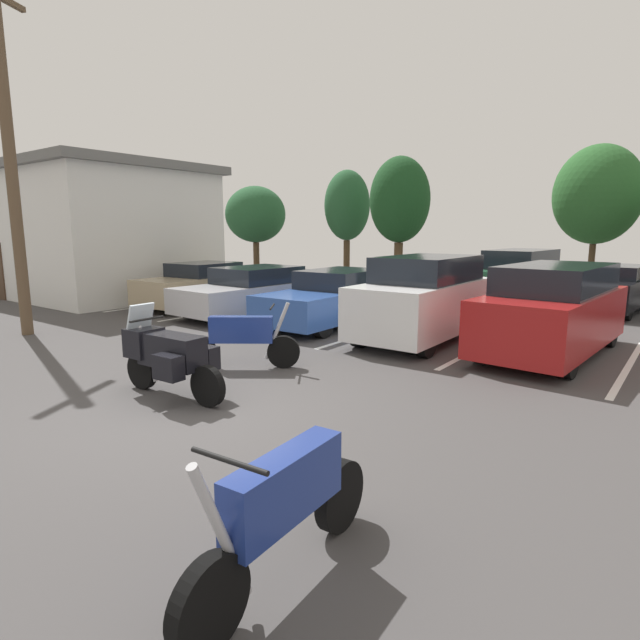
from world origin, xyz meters
name	(u,v)px	position (x,y,z in m)	size (l,w,h in m)	color
ground	(185,414)	(0.00, 0.00, -0.05)	(44.00, 44.00, 0.10)	#423F3F
motorcycle_touring	(168,355)	(-0.73, 0.30, 0.66)	(2.13, 0.96, 1.40)	black
motorcycle_second	(284,509)	(3.48, -1.85, 0.57)	(0.62, 2.16, 1.26)	black
motorcycle_third	(242,338)	(-1.00, 2.16, 0.56)	(1.82, 1.38, 1.24)	black
parking_stripes	(330,325)	(-2.21, 6.63, 0.00)	(14.11, 4.95, 0.01)	silver
car_tan	(203,285)	(-7.68, 6.89, 0.71)	(2.05, 4.57, 1.47)	tan
car_silver	(252,291)	(-5.13, 6.66, 0.72)	(2.12, 4.83, 1.44)	#B7B7BC
car_blue	(335,298)	(-2.25, 6.92, 0.71)	(1.99, 4.93, 1.46)	#2D519E
car_white	(423,299)	(0.61, 6.41, 0.97)	(1.86, 4.25, 1.95)	white
car_red	(553,310)	(3.35, 6.74, 0.93)	(2.12, 4.83, 1.85)	maroon
car_far_green	(519,277)	(0.63, 13.92, 0.93)	(2.12, 4.70, 1.87)	#235638
car_far_black	(610,288)	(3.43, 13.91, 0.73)	(2.14, 4.60, 1.45)	black
building_side	(74,232)	(-15.12, 6.55, 2.47)	(11.89, 6.60, 4.91)	silver
utility_pole	(10,153)	(-7.49, 1.16, 4.30)	(0.89, 1.67, 8.30)	brown
tree_center_left	(597,195)	(1.78, 20.63, 4.02)	(3.58, 3.58, 6.11)	#4C3823
tree_left	(347,206)	(-10.91, 20.36, 3.89)	(2.60, 2.60, 5.89)	#4C3823
tree_far_left	(255,215)	(-17.03, 19.22, 3.48)	(3.75, 3.75, 5.22)	#4C3823
tree_far_right	(400,200)	(-6.74, 18.85, 3.99)	(3.00, 3.00, 6.13)	#4C3823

